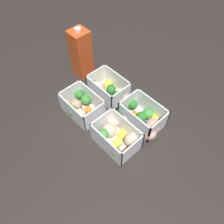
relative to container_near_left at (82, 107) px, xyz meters
name	(u,v)px	position (x,y,z in m)	size (l,w,h in m)	color
ground_plane	(112,117)	(0.09, 0.06, -0.03)	(4.00, 4.00, 0.00)	#282321
container_near_left	(82,107)	(0.00, 0.00, 0.00)	(0.15, 0.11, 0.08)	white
container_near_right	(117,136)	(0.17, 0.01, 0.00)	(0.15, 0.11, 0.08)	white
container_far_left	(109,90)	(0.00, 0.12, 0.00)	(0.16, 0.11, 0.08)	white
container_far_right	(142,119)	(0.18, 0.12, 0.00)	(0.17, 0.12, 0.08)	white
juice_carton	(81,53)	(-0.16, 0.13, 0.07)	(0.07, 0.07, 0.20)	#D14C1E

